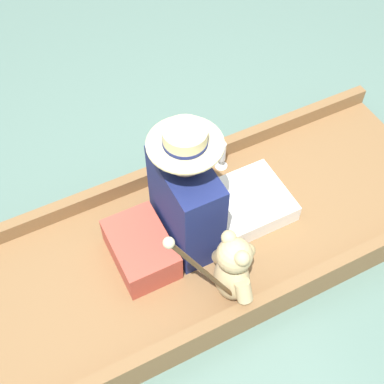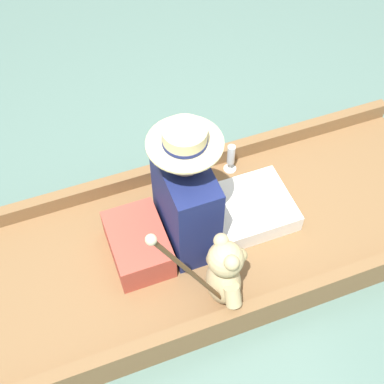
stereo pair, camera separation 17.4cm
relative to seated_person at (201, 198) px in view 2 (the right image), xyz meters
name	(u,v)px [view 2 (the right image)]	position (x,y,z in m)	size (l,w,h in m)	color
ground_plane	(220,246)	(0.06, 0.09, -0.41)	(16.00, 16.00, 0.00)	slate
punt_boat	(220,239)	(0.06, 0.09, -0.34)	(1.02, 2.59, 0.23)	brown
seat_cushion	(138,244)	(0.03, -0.35, -0.20)	(0.39, 0.28, 0.18)	#B24738
seated_person	(201,198)	(0.00, 0.00, 0.00)	(0.43, 0.75, 0.80)	white
teddy_bear	(225,274)	(0.40, -0.04, -0.07)	(0.32, 0.19, 0.46)	tan
wine_glass	(231,156)	(-0.33, 0.31, -0.17)	(0.07, 0.07, 0.19)	silver
walking_cane	(190,272)	(0.47, -0.23, 0.20)	(0.04, 0.39, 0.84)	brown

